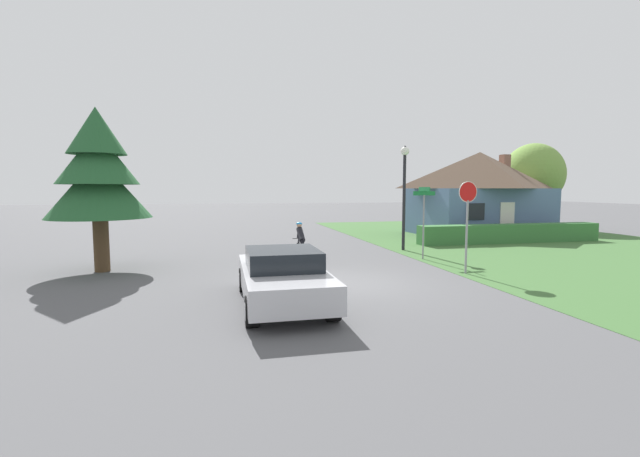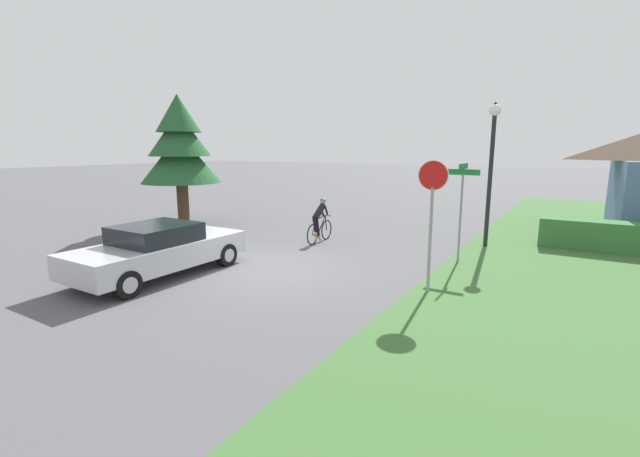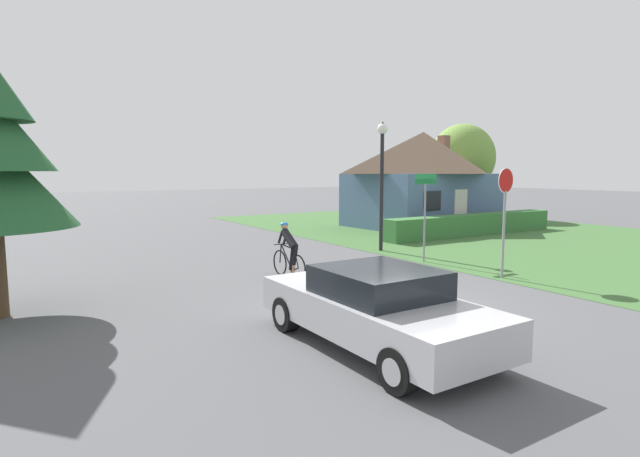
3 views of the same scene
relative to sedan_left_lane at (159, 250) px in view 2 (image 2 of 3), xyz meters
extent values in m
plane|color=#515154|center=(2.01, 1.77, -0.66)|extent=(140.00, 140.00, 0.00)
cube|color=#BCBCC1|center=(0.00, 0.01, -0.08)|extent=(1.85, 4.47, 0.59)
cube|color=black|center=(0.00, -0.06, 0.44)|extent=(1.63, 1.83, 0.44)
cylinder|color=black|center=(-0.82, 1.53, -0.35)|extent=(0.27, 0.62, 0.62)
cylinder|color=#ADADB2|center=(-0.82, 1.53, -0.35)|extent=(0.28, 0.36, 0.36)
cylinder|color=black|center=(0.82, 1.53, -0.35)|extent=(0.27, 0.62, 0.62)
cylinder|color=#ADADB2|center=(0.82, 1.53, -0.35)|extent=(0.28, 0.36, 0.36)
cylinder|color=black|center=(-0.82, -1.51, -0.35)|extent=(0.27, 0.62, 0.62)
cylinder|color=#ADADB2|center=(-0.82, -1.51, -0.35)|extent=(0.28, 0.36, 0.36)
cylinder|color=black|center=(0.82, -1.51, -0.35)|extent=(0.27, 0.62, 0.62)
cylinder|color=#ADADB2|center=(0.82, -1.51, -0.35)|extent=(0.28, 0.36, 0.36)
torus|color=black|center=(1.44, 5.03, -0.33)|extent=(0.06, 0.72, 0.71)
torus|color=black|center=(1.41, 6.00, -0.33)|extent=(0.06, 0.72, 0.71)
cylinder|color=black|center=(1.43, 5.27, -0.15)|extent=(0.04, 0.17, 0.60)
cylinder|color=black|center=(1.42, 5.63, -0.12)|extent=(0.06, 0.61, 0.67)
cylinder|color=black|center=(1.42, 5.56, 0.18)|extent=(0.06, 0.72, 0.09)
cylinder|color=black|center=(1.43, 5.18, -0.39)|extent=(0.05, 0.32, 0.15)
cylinder|color=black|center=(1.43, 5.11, -0.09)|extent=(0.04, 0.20, 0.49)
cylinder|color=black|center=(1.41, 5.96, -0.06)|extent=(0.04, 0.11, 0.54)
cylinder|color=black|center=(1.41, 5.92, 0.20)|extent=(0.44, 0.04, 0.02)
ellipsoid|color=black|center=(1.43, 5.20, 0.17)|extent=(0.09, 0.20, 0.05)
cylinder|color=black|center=(1.43, 5.19, -0.03)|extent=(0.12, 0.25, 0.50)
cylinder|color=black|center=(1.43, 5.35, -0.11)|extent=(0.12, 0.25, 0.66)
cylinder|color=tan|center=(1.43, 5.26, -0.41)|extent=(0.08, 0.08, 0.30)
cylinder|color=tan|center=(1.48, 5.42, -0.51)|extent=(0.17, 0.08, 0.21)
cylinder|color=black|center=(1.42, 5.47, 0.40)|extent=(0.24, 0.67, 0.56)
cylinder|color=black|center=(1.41, 5.69, 0.38)|extent=(0.08, 0.24, 0.35)
cylinder|color=black|center=(1.41, 5.97, 0.38)|extent=(0.08, 0.24, 0.35)
sphere|color=tan|center=(1.41, 5.74, 0.72)|extent=(0.19, 0.19, 0.19)
ellipsoid|color=#267FBF|center=(1.41, 5.74, 0.77)|extent=(0.22, 0.18, 0.12)
cylinder|color=gray|center=(6.25, 2.36, 0.52)|extent=(0.07, 0.07, 2.36)
cylinder|color=red|center=(6.25, 2.36, 1.97)|extent=(0.63, 0.07, 0.63)
cylinder|color=silver|center=(6.25, 2.36, 1.97)|extent=(0.66, 0.07, 0.66)
cylinder|color=black|center=(6.48, 7.76, 1.44)|extent=(0.14, 0.14, 4.20)
sphere|color=white|center=(6.48, 7.76, 3.71)|extent=(0.37, 0.37, 0.37)
cone|color=black|center=(6.48, 7.76, 3.89)|extent=(0.22, 0.22, 0.15)
cylinder|color=gray|center=(6.20, 5.28, 0.59)|extent=(0.06, 0.06, 2.50)
cube|color=#197238|center=(6.20, 5.28, 1.89)|extent=(0.90, 0.03, 0.16)
cube|color=#197238|center=(6.20, 5.28, 2.05)|extent=(0.03, 0.90, 0.16)
cylinder|color=#4C3823|center=(-5.28, 5.38, 0.22)|extent=(0.48, 0.48, 1.77)
cone|color=#23562D|center=(-5.28, 5.38, 2.11)|extent=(3.23, 3.23, 2.00)
cone|color=#23562D|center=(-5.28, 5.38, 3.09)|extent=(2.52, 2.52, 1.76)
cone|color=#23562D|center=(-5.28, 5.38, 3.93)|extent=(1.81, 1.81, 1.52)
camera|label=1|loc=(-1.34, -9.85, 2.05)|focal=24.00mm
camera|label=2|loc=(9.03, -6.86, 2.57)|focal=24.00mm
camera|label=3|loc=(-5.01, -6.18, 2.20)|focal=28.00mm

